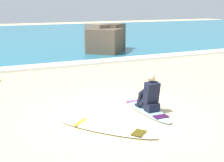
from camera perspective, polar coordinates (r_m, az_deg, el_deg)
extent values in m
plane|color=#CCB584|center=(7.91, 1.39, -5.97)|extent=(80.00, 80.00, 0.00)
cube|color=teal|center=(27.32, -19.19, 7.41)|extent=(80.00, 28.00, 0.10)
cube|color=white|center=(13.97, -11.55, 2.64)|extent=(80.00, 0.90, 0.11)
ellipsoid|color=#9ED1E5|center=(8.23, 6.08, -4.98)|extent=(0.65, 2.30, 0.07)
cube|color=purple|center=(8.76, 4.06, -3.53)|extent=(0.48, 0.13, 0.01)
cube|color=#351037|center=(7.63, 8.76, -6.28)|extent=(0.38, 0.26, 0.01)
cube|color=black|center=(7.94, 7.18, -4.65)|extent=(0.32, 0.26, 0.20)
cylinder|color=black|center=(7.99, 5.89, -3.36)|extent=(0.16, 0.41, 0.43)
cylinder|color=black|center=(8.16, 5.05, -3.20)|extent=(0.12, 0.26, 0.42)
cube|color=black|center=(8.27, 4.74, -4.37)|extent=(0.10, 0.22, 0.05)
cylinder|color=black|center=(8.10, 7.10, -3.17)|extent=(0.16, 0.41, 0.43)
cylinder|color=black|center=(8.28, 6.42, -2.99)|extent=(0.12, 0.26, 0.42)
cube|color=black|center=(8.39, 6.16, -4.14)|extent=(0.10, 0.22, 0.05)
cube|color=black|center=(7.87, 7.10, -2.14)|extent=(0.34, 0.30, 0.57)
sphere|color=beige|center=(7.80, 7.06, 0.67)|extent=(0.21, 0.21, 0.21)
cylinder|color=black|center=(7.91, 5.66, -1.83)|extent=(0.10, 0.40, 0.31)
cylinder|color=black|center=(8.06, 7.37, -1.59)|extent=(0.10, 0.40, 0.31)
ellipsoid|color=#EFE5C6|center=(6.95, -1.01, -8.49)|extent=(1.83, 2.19, 0.07)
cube|color=gold|center=(7.24, -5.68, -7.30)|extent=(0.44, 0.37, 0.01)
cube|color=#4C400C|center=(6.65, 4.83, -9.25)|extent=(0.44, 0.41, 0.01)
cube|color=#756656|center=(18.11, -2.48, 7.72)|extent=(1.27, 1.60, 1.58)
cube|color=brown|center=(17.02, -0.46, 5.84)|extent=(0.91, 0.91, 0.69)
cube|color=brown|center=(17.20, -1.32, 7.07)|extent=(2.29, 2.29, 1.38)
cube|color=brown|center=(18.35, 0.29, 7.79)|extent=(1.61, 1.54, 1.58)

